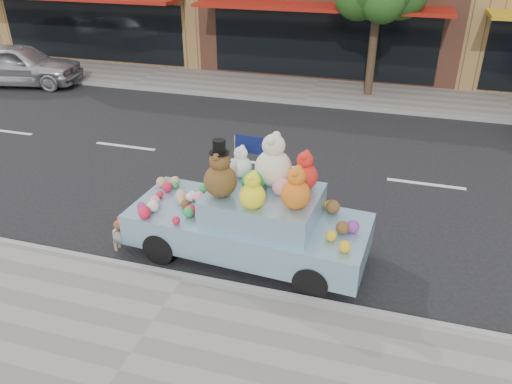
% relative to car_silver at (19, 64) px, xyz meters
% --- Properties ---
extents(ground, '(120.00, 120.00, 0.00)m').
position_rel_car_silver_xyz_m(ground, '(10.89, -4.33, -0.78)').
color(ground, black).
rests_on(ground, ground).
extents(near_sidewalk, '(60.00, 3.00, 0.12)m').
position_rel_car_silver_xyz_m(near_sidewalk, '(10.89, -10.83, -0.72)').
color(near_sidewalk, gray).
rests_on(near_sidewalk, ground).
extents(far_sidewalk, '(60.00, 3.00, 0.12)m').
position_rel_car_silver_xyz_m(far_sidewalk, '(10.89, 2.17, -0.72)').
color(far_sidewalk, gray).
rests_on(far_sidewalk, ground).
extents(near_kerb, '(60.00, 0.12, 0.13)m').
position_rel_car_silver_xyz_m(near_kerb, '(10.89, -9.33, -0.71)').
color(near_kerb, gray).
rests_on(near_kerb, ground).
extents(far_kerb, '(60.00, 0.12, 0.13)m').
position_rel_car_silver_xyz_m(far_kerb, '(10.89, 0.67, -0.71)').
color(far_kerb, gray).
rests_on(far_kerb, ground).
extents(car_silver, '(4.84, 2.71, 1.56)m').
position_rel_car_silver_xyz_m(car_silver, '(0.00, 0.00, 0.00)').
color(car_silver, '#B8B8BD').
rests_on(car_silver, ground).
extents(art_car, '(4.58, 2.02, 2.37)m').
position_rel_car_silver_xyz_m(art_car, '(11.74, -8.25, 0.05)').
color(art_car, black).
rests_on(art_car, ground).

